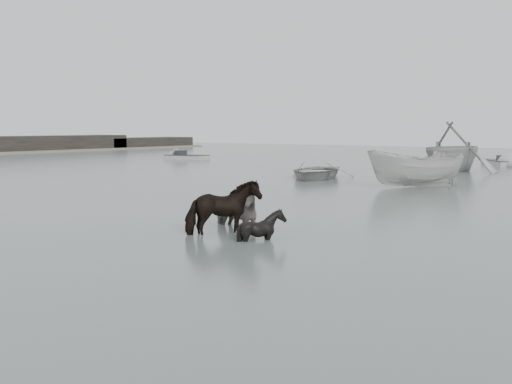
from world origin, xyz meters
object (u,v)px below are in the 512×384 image
pony_dark (224,203)px  pony_black (262,216)px  pony_pinto (235,200)px  rowboat_lead (315,169)px

pony_dark → pony_black: size_ratio=1.40×
pony_pinto → pony_dark: (0.44, -1.01, 0.04)m
pony_black → pony_pinto: bearing=38.5°
pony_pinto → rowboat_lead: 16.65m
pony_pinto → pony_dark: bearing=-147.3°
pony_pinto → rowboat_lead: size_ratio=0.37×
pony_pinto → pony_dark: 1.11m
pony_pinto → pony_black: size_ratio=1.57×
pony_black → rowboat_lead: bearing=9.2°
pony_pinto → rowboat_lead: bearing=32.2°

